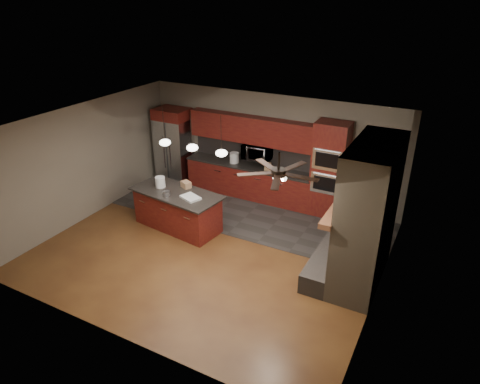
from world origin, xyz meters
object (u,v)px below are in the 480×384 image
Objects in this scene: oven_tower at (329,170)px; counter_box at (268,166)px; paint_tray at (191,197)px; paint_can at (166,193)px; white_bucket at (160,182)px; kitchen_island at (177,209)px; microwave at (257,152)px; counter_bucket at (234,158)px; cardboard_box at (186,184)px; refrigerator at (174,146)px.

counter_box is (-1.61, -0.04, -0.20)m from oven_tower.
paint_can is at bearing -146.46° from paint_tray.
white_bucket is 2.83m from counter_box.
kitchen_island is 12.03× the size of counter_box.
oven_tower is at bearing 33.22° from white_bucket.
kitchen_island is at bearing -111.64° from microwave.
oven_tower is at bearing -1.66° from microwave.
paint_can is at bearing -111.58° from microwave.
counter_bucket is at bearing 81.61° from paint_can.
kitchen_island is at bearing -96.99° from counter_bucket.
counter_bucket reaches higher than kitchen_island.
cardboard_box is at bearing -145.40° from oven_tower.
white_bucket is 0.51m from paint_can.
oven_tower reaches higher than paint_tray.
oven_tower is 3.47m from cardboard_box.
white_bucket reaches higher than kitchen_island.
paint_tray is at bearing -47.85° from refrigerator.
refrigerator is at bearing 153.20° from paint_tray.
kitchen_island is 0.68m from paint_tray.
oven_tower is 12.49× the size of counter_box.
refrigerator is 2.91m from paint_can.
paint_tray is (-0.46, -2.46, -0.36)m from microwave.
oven_tower reaches higher than counter_bucket.
white_bucket is at bearing -109.14° from counter_bucket.
microwave is 0.70m from counter_bucket.
paint_can is 0.56× the size of counter_bucket.
counter_box reaches higher than kitchen_island.
white_bucket is at bearing -146.78° from oven_tower.
kitchen_island is at bearing -74.92° from cardboard_box.
microwave is at bearing 68.42° from paint_can.
kitchen_island is 2.38m from counter_bucket.
counter_box is at bearing 82.34° from cardboard_box.
oven_tower is 2.63m from counter_bucket.
oven_tower reaches higher than cardboard_box.
counter_bucket reaches higher than counter_box.
oven_tower is 10.16× the size of cardboard_box.
refrigerator is 11.39× the size of counter_box.
refrigerator is 8.68× the size of white_bucket.
microwave is 2.93× the size of white_bucket.
counter_bucket is (1.92, 0.08, -0.05)m from refrigerator.
refrigerator is at bearing 117.98° from white_bucket.
microwave is 2.61× the size of counter_bucket.
cardboard_box reaches higher than paint_can.
paint_tray is at bearing -127.29° from counter_box.
oven_tower is at bearing -0.16° from counter_bucket.
oven_tower is 4.07m from white_bucket.
counter_bucket is (0.78, 2.23, -0.00)m from white_bucket.
white_bucket reaches higher than paint_tray.
white_bucket is at bearing -179.56° from kitchen_island.
kitchen_island is 8.19× the size of counter_bucket.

